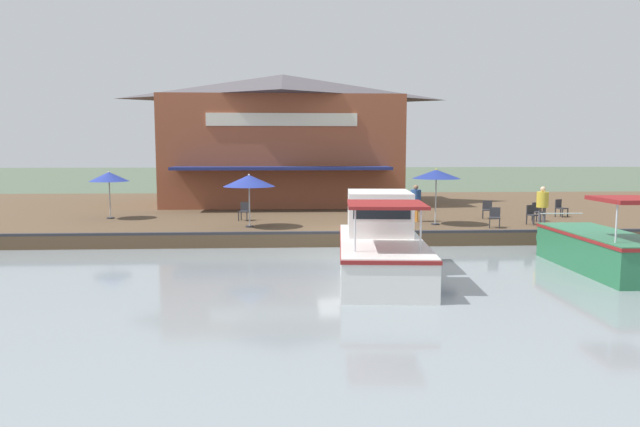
{
  "coord_description": "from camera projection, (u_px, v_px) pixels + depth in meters",
  "views": [
    {
      "loc": [
        21.9,
        -2.37,
        3.83
      ],
      "look_at": [
        -1.0,
        -1.14,
        1.3
      ],
      "focal_mm": 32.0,
      "sensor_mm": 36.0,
      "label": 1
    }
  ],
  "objects": [
    {
      "name": "quay_edge_fender",
      "position": [
        350.0,
        232.0,
        22.31
      ],
      "size": [
        0.2,
        50.4,
        0.1
      ],
      "primitive_type": "cube",
      "color": "#2D2D33",
      "rests_on": "quay_deck"
    },
    {
      "name": "patio_umbrella_back_row",
      "position": [
        249.0,
        181.0,
        23.98
      ],
      "size": [
        2.18,
        2.18,
        2.26
      ],
      "color": "#B7B7B7",
      "rests_on": "quay_deck"
    },
    {
      "name": "motorboat_fourth_along",
      "position": [
        593.0,
        246.0,
        18.46
      ],
      "size": [
        6.3,
        2.03,
        2.4
      ],
      "color": "#287047",
      "rests_on": "river_water"
    },
    {
      "name": "person_at_quay_edge",
      "position": [
        542.0,
        201.0,
        24.18
      ],
      "size": [
        0.49,
        0.49,
        1.72
      ],
      "color": "#4C4C56",
      "rests_on": "quay_deck"
    },
    {
      "name": "waterfront_restaurant",
      "position": [
        283.0,
        138.0,
        35.09
      ],
      "size": [
        9.95,
        14.42,
        7.85
      ],
      "color": "brown",
      "rests_on": "quay_deck"
    },
    {
      "name": "quay_deck",
      "position": [
        330.0,
        212.0,
        33.17
      ],
      "size": [
        22.0,
        56.0,
        0.6
      ],
      "primitive_type": "cube",
      "color": "brown",
      "rests_on": "ground"
    },
    {
      "name": "motorboat_far_downstream",
      "position": [
        379.0,
        243.0,
        17.88
      ],
      "size": [
        7.89,
        3.05,
        2.47
      ],
      "color": "white",
      "rests_on": "river_water"
    },
    {
      "name": "ground_plane",
      "position": [
        350.0,
        249.0,
        22.29
      ],
      "size": [
        220.0,
        220.0,
        0.0
      ],
      "primitive_type": "plane",
      "color": "#4C5B47"
    },
    {
      "name": "cafe_chair_beside_entrance",
      "position": [
        532.0,
        214.0,
        25.05
      ],
      "size": [
        0.58,
        0.58,
        0.85
      ],
      "color": "#2D2D33",
      "rests_on": "quay_deck"
    },
    {
      "name": "patio_umbrella_mid_patio_right",
      "position": [
        109.0,
        177.0,
        27.05
      ],
      "size": [
        1.85,
        1.85,
        2.27
      ],
      "color": "#B7B7B7",
      "rests_on": "quay_deck"
    },
    {
      "name": "cafe_chair_mid_patio",
      "position": [
        560.0,
        207.0,
        27.96
      ],
      "size": [
        0.59,
        0.59,
        0.85
      ],
      "color": "#2D2D33",
      "rests_on": "quay_deck"
    },
    {
      "name": "cafe_chair_far_corner_seat",
      "position": [
        244.0,
        210.0,
        26.49
      ],
      "size": [
        0.53,
        0.53,
        0.85
      ],
      "color": "#2D2D33",
      "rests_on": "quay_deck"
    },
    {
      "name": "cafe_chair_back_row_seat",
      "position": [
        487.0,
        209.0,
        27.21
      ],
      "size": [
        0.55,
        0.55,
        0.85
      ],
      "color": "#2D2D33",
      "rests_on": "quay_deck"
    },
    {
      "name": "cafe_chair_facing_river",
      "position": [
        538.0,
        211.0,
        26.27
      ],
      "size": [
        0.47,
        0.47,
        0.85
      ],
      "color": "#2D2D33",
      "rests_on": "quay_deck"
    },
    {
      "name": "patio_umbrella_mid_patio_left",
      "position": [
        436.0,
        174.0,
        24.78
      ],
      "size": [
        2.09,
        2.09,
        2.45
      ],
      "color": "#B7B7B7",
      "rests_on": "quay_deck"
    },
    {
      "name": "person_mid_patio",
      "position": [
        416.0,
        199.0,
        25.96
      ],
      "size": [
        0.48,
        0.48,
        1.69
      ],
      "color": "orange",
      "rests_on": "quay_deck"
    },
    {
      "name": "cafe_chair_under_first_umbrella",
      "position": [
        495.0,
        216.0,
        24.01
      ],
      "size": [
        0.56,
        0.56,
        0.85
      ],
      "color": "#2D2D33",
      "rests_on": "quay_deck"
    },
    {
      "name": "tree_downstream_bank",
      "position": [
        269.0,
        127.0,
        38.33
      ],
      "size": [
        3.97,
        3.79,
        6.84
      ],
      "color": "brown",
      "rests_on": "quay_deck"
    }
  ]
}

